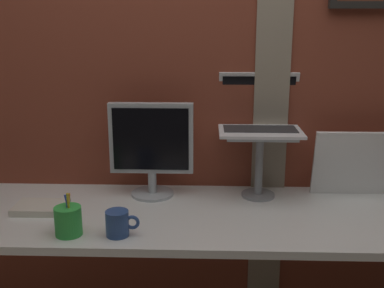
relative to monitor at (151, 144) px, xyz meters
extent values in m
cube|color=brown|center=(0.26, 0.18, 0.34)|extent=(3.28, 0.12, 2.65)
cube|color=gray|center=(0.50, 0.12, 0.34)|extent=(0.15, 0.01, 2.65)
cube|color=black|center=(0.92, 0.10, 0.56)|extent=(0.42, 0.03, 0.03)
cube|color=white|center=(0.17, -0.18, -0.24)|extent=(2.24, 0.61, 0.03)
cylinder|color=#ADB2B7|center=(0.00, 0.00, -0.22)|extent=(0.18, 0.18, 0.01)
cylinder|color=#ADB2B7|center=(0.00, 0.00, -0.17)|extent=(0.04, 0.04, 0.09)
cube|color=#ADB2B7|center=(0.00, 0.00, 0.03)|extent=(0.35, 0.04, 0.30)
cube|color=black|center=(0.00, -0.02, 0.03)|extent=(0.31, 0.00, 0.26)
cylinder|color=gray|center=(0.45, 0.00, -0.22)|extent=(0.14, 0.14, 0.01)
cylinder|color=gray|center=(0.45, 0.00, -0.09)|extent=(0.03, 0.03, 0.25)
cube|color=gray|center=(0.45, 0.00, 0.05)|extent=(0.28, 0.22, 0.01)
cube|color=white|center=(0.45, 0.00, 0.06)|extent=(0.34, 0.22, 0.01)
cube|color=#2D2D30|center=(0.45, 0.02, 0.07)|extent=(0.30, 0.13, 0.00)
cube|color=white|center=(0.45, 0.15, 0.18)|extent=(0.34, 0.07, 0.22)
cube|color=black|center=(0.45, 0.14, 0.17)|extent=(0.31, 0.06, 0.19)
cube|color=white|center=(0.88, 0.03, -0.08)|extent=(0.40, 0.07, 0.28)
cylinder|color=green|center=(-0.25, -0.39, -0.17)|extent=(0.09, 0.09, 0.10)
cylinder|color=blue|center=(-0.24, -0.38, -0.15)|extent=(0.03, 0.02, 0.13)
cylinder|color=yellow|center=(-0.24, -0.39, -0.14)|extent=(0.01, 0.02, 0.15)
cylinder|color=blue|center=(-0.25, -0.39, -0.15)|extent=(0.01, 0.01, 0.13)
cylinder|color=orange|center=(-0.25, -0.37, -0.15)|extent=(0.03, 0.01, 0.13)
cylinder|color=#2D4C8C|center=(-0.08, -0.39, -0.18)|extent=(0.08, 0.08, 0.09)
torus|color=#2D4C8C|center=(-0.02, -0.39, -0.17)|extent=(0.05, 0.01, 0.05)
cube|color=silver|center=(-0.42, -0.18, -0.21)|extent=(0.20, 0.14, 0.03)
camera|label=1|loc=(0.23, -1.88, 0.51)|focal=44.02mm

